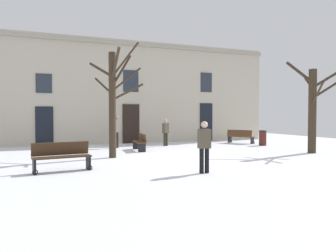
{
  "coord_description": "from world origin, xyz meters",
  "views": [
    {
      "loc": [
        -5.42,
        -12.11,
        1.83
      ],
      "look_at": [
        0.0,
        1.71,
        1.34
      ],
      "focal_mm": 34.88,
      "sensor_mm": 36.0,
      "label": 1
    }
  ],
  "objects_px": {
    "tree_center": "(313,106)",
    "person_near_bench": "(166,131)",
    "litter_bin": "(263,138)",
    "bench_back_to_back_right": "(62,156)",
    "person_by_shop_door": "(116,130)",
    "tree_near_facade": "(113,99)",
    "bench_near_center_tree": "(140,142)",
    "person_crossing_plaza": "(204,145)",
    "bench_by_litter_bin": "(240,136)"
  },
  "relations": [
    {
      "from": "bench_back_to_back_right",
      "to": "person_by_shop_door",
      "type": "distance_m",
      "value": 7.65
    },
    {
      "from": "person_by_shop_door",
      "to": "tree_center",
      "type": "bearing_deg",
      "value": 100.12
    },
    {
      "from": "tree_center",
      "to": "bench_by_litter_bin",
      "type": "distance_m",
      "value": 6.16
    },
    {
      "from": "tree_center",
      "to": "person_by_shop_door",
      "type": "height_order",
      "value": "tree_center"
    },
    {
      "from": "person_crossing_plaza",
      "to": "bench_near_center_tree",
      "type": "bearing_deg",
      "value": 94.83
    },
    {
      "from": "bench_back_to_back_right",
      "to": "person_by_shop_door",
      "type": "xyz_separation_m",
      "value": [
        3.31,
        6.88,
        0.53
      ]
    },
    {
      "from": "person_near_bench",
      "to": "bench_back_to_back_right",
      "type": "bearing_deg",
      "value": 20.16
    },
    {
      "from": "bench_near_center_tree",
      "to": "person_crossing_plaza",
      "type": "height_order",
      "value": "person_crossing_plaza"
    },
    {
      "from": "tree_near_facade",
      "to": "bench_back_to_back_right",
      "type": "bearing_deg",
      "value": -128.8
    },
    {
      "from": "bench_by_litter_bin",
      "to": "person_near_bench",
      "type": "distance_m",
      "value": 5.21
    },
    {
      "from": "bench_by_litter_bin",
      "to": "person_crossing_plaza",
      "type": "distance_m",
      "value": 11.52
    },
    {
      "from": "person_crossing_plaza",
      "to": "person_by_shop_door",
      "type": "distance_m",
      "value": 8.87
    },
    {
      "from": "bench_by_litter_bin",
      "to": "bench_back_to_back_right",
      "type": "height_order",
      "value": "bench_back_to_back_right"
    },
    {
      "from": "bench_by_litter_bin",
      "to": "person_by_shop_door",
      "type": "distance_m",
      "value": 8.2
    },
    {
      "from": "litter_bin",
      "to": "bench_by_litter_bin",
      "type": "relative_size",
      "value": 0.52
    },
    {
      "from": "bench_back_to_back_right",
      "to": "bench_by_litter_bin",
      "type": "bearing_deg",
      "value": 22.02
    },
    {
      "from": "litter_bin",
      "to": "bench_by_litter_bin",
      "type": "bearing_deg",
      "value": 101.75
    },
    {
      "from": "bench_near_center_tree",
      "to": "person_near_bench",
      "type": "xyz_separation_m",
      "value": [
        2.12,
        1.82,
        0.42
      ]
    },
    {
      "from": "tree_near_facade",
      "to": "bench_near_center_tree",
      "type": "bearing_deg",
      "value": 51.08
    },
    {
      "from": "bench_near_center_tree",
      "to": "bench_back_to_back_right",
      "type": "xyz_separation_m",
      "value": [
        -4.17,
        -5.18,
        0.04
      ]
    },
    {
      "from": "bench_near_center_tree",
      "to": "person_crossing_plaza",
      "type": "bearing_deg",
      "value": 5.84
    },
    {
      "from": "litter_bin",
      "to": "bench_near_center_tree",
      "type": "relative_size",
      "value": 0.51
    },
    {
      "from": "bench_back_to_back_right",
      "to": "tree_center",
      "type": "bearing_deg",
      "value": -3.93
    },
    {
      "from": "bench_by_litter_bin",
      "to": "person_by_shop_door",
      "type": "height_order",
      "value": "person_by_shop_door"
    },
    {
      "from": "bench_by_litter_bin",
      "to": "litter_bin",
      "type": "bearing_deg",
      "value": 162.68
    },
    {
      "from": "bench_near_center_tree",
      "to": "tree_near_facade",
      "type": "bearing_deg",
      "value": -32.99
    },
    {
      "from": "person_crossing_plaza",
      "to": "person_by_shop_door",
      "type": "bearing_deg",
      "value": 100.46
    },
    {
      "from": "bench_by_litter_bin",
      "to": "person_crossing_plaza",
      "type": "relative_size",
      "value": 1.07
    },
    {
      "from": "bench_by_litter_bin",
      "to": "person_near_bench",
      "type": "bearing_deg",
      "value": 60.2
    },
    {
      "from": "bench_by_litter_bin",
      "to": "bench_near_center_tree",
      "type": "distance_m",
      "value": 7.52
    },
    {
      "from": "tree_center",
      "to": "person_near_bench",
      "type": "xyz_separation_m",
      "value": [
        -5.33,
        5.95,
        -1.39
      ]
    },
    {
      "from": "tree_center",
      "to": "person_near_bench",
      "type": "bearing_deg",
      "value": 131.88
    },
    {
      "from": "bench_by_litter_bin",
      "to": "bench_back_to_back_right",
      "type": "bearing_deg",
      "value": 92.05
    },
    {
      "from": "bench_by_litter_bin",
      "to": "person_near_bench",
      "type": "xyz_separation_m",
      "value": [
        -5.19,
        0.07,
        0.43
      ]
    },
    {
      "from": "person_near_bench",
      "to": "litter_bin",
      "type": "bearing_deg",
      "value": 133.56
    },
    {
      "from": "tree_near_facade",
      "to": "person_crossing_plaza",
      "type": "height_order",
      "value": "tree_near_facade"
    },
    {
      "from": "litter_bin",
      "to": "person_by_shop_door",
      "type": "bearing_deg",
      "value": 168.45
    },
    {
      "from": "tree_near_facade",
      "to": "bench_by_litter_bin",
      "type": "distance_m",
      "value": 10.28
    },
    {
      "from": "bench_near_center_tree",
      "to": "bench_back_to_back_right",
      "type": "bearing_deg",
      "value": -32.92
    },
    {
      "from": "bench_back_to_back_right",
      "to": "tree_near_facade",
      "type": "bearing_deg",
      "value": 42.1
    },
    {
      "from": "litter_bin",
      "to": "bench_back_to_back_right",
      "type": "bearing_deg",
      "value": -156.6
    },
    {
      "from": "bench_near_center_tree",
      "to": "person_near_bench",
      "type": "height_order",
      "value": "person_near_bench"
    },
    {
      "from": "tree_center",
      "to": "person_crossing_plaza",
      "type": "bearing_deg",
      "value": -158.07
    },
    {
      "from": "litter_bin",
      "to": "person_by_shop_door",
      "type": "distance_m",
      "value": 8.74
    },
    {
      "from": "tree_near_facade",
      "to": "litter_bin",
      "type": "distance_m",
      "value": 10.06
    },
    {
      "from": "bench_near_center_tree",
      "to": "person_by_shop_door",
      "type": "xyz_separation_m",
      "value": [
        -0.87,
        1.7,
        0.57
      ]
    },
    {
      "from": "litter_bin",
      "to": "person_near_bench",
      "type": "xyz_separation_m",
      "value": [
        -5.56,
        1.87,
        0.42
      ]
    },
    {
      "from": "person_crossing_plaza",
      "to": "bench_by_litter_bin",
      "type": "bearing_deg",
      "value": 55.44
    },
    {
      "from": "bench_back_to_back_right",
      "to": "person_by_shop_door",
      "type": "relative_size",
      "value": 1.04
    },
    {
      "from": "litter_bin",
      "to": "bench_by_litter_bin",
      "type": "xyz_separation_m",
      "value": [
        -0.37,
        1.8,
        -0.01
      ]
    }
  ]
}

